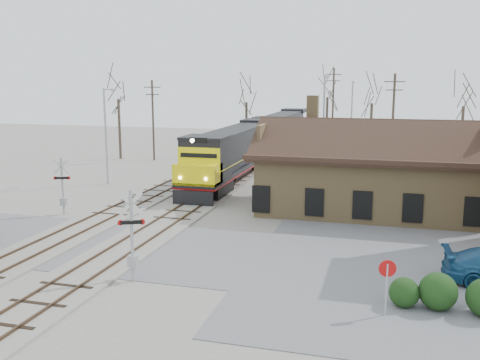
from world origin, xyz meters
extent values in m
plane|color=gray|center=(0.00, 0.00, 0.00)|extent=(140.00, 140.00, 0.00)
cube|color=#59595E|center=(0.00, 0.00, 0.01)|extent=(60.00, 9.00, 0.03)
cube|color=#59595E|center=(18.00, 4.00, 0.02)|extent=(22.00, 26.00, 0.03)
cube|color=gray|center=(0.00, 15.00, 0.06)|extent=(3.40, 90.00, 0.12)
cube|color=#473323|center=(-0.72, 15.00, 0.17)|extent=(0.08, 90.00, 0.14)
cube|color=#473323|center=(0.72, 15.00, 0.17)|extent=(0.08, 90.00, 0.14)
cube|color=gray|center=(-4.50, 15.00, 0.06)|extent=(3.40, 90.00, 0.12)
cube|color=#473323|center=(-5.22, 15.00, 0.17)|extent=(0.08, 90.00, 0.14)
cube|color=#473323|center=(-3.78, 15.00, 0.17)|extent=(0.08, 90.00, 0.14)
cube|color=#997C4F|center=(12.00, 12.00, 2.00)|extent=(14.00, 8.00, 4.00)
cube|color=black|center=(12.00, 12.00, 4.10)|extent=(15.20, 9.20, 0.30)
cube|color=black|center=(12.00, 9.70, 5.10)|extent=(15.00, 4.71, 2.66)
cube|color=black|center=(12.00, 14.30, 5.10)|extent=(15.00, 4.71, 2.66)
cube|color=#997C4F|center=(8.00, 13.50, 6.80)|extent=(0.80, 0.80, 2.20)
cube|color=black|center=(0.00, 13.84, 0.60)|extent=(2.71, 4.34, 1.08)
cube|color=black|center=(0.00, 27.94, 0.60)|extent=(2.71, 4.34, 1.08)
cube|color=black|center=(0.00, 20.89, 1.46)|extent=(3.25, 21.70, 0.38)
cube|color=maroon|center=(0.00, 20.89, 1.23)|extent=(3.27, 21.70, 0.13)
cube|color=black|center=(0.00, 22.24, 3.15)|extent=(2.82, 15.73, 3.04)
cube|color=black|center=(0.00, 12.86, 3.15)|extent=(3.25, 3.04, 3.04)
cube|color=yellow|center=(0.00, 11.01, 2.22)|extent=(3.25, 1.95, 1.52)
cube|color=black|center=(0.00, 9.94, 0.60)|extent=(3.04, 0.25, 1.08)
cylinder|color=#FFF2CC|center=(0.00, 10.02, 4.77)|extent=(0.30, 0.10, 0.30)
cube|color=black|center=(0.00, 36.03, 0.60)|extent=(2.71, 4.34, 1.08)
cube|color=black|center=(0.00, 50.13, 0.60)|extent=(2.71, 4.34, 1.08)
cube|color=black|center=(0.00, 43.08, 1.46)|extent=(3.25, 21.70, 0.38)
cube|color=maroon|center=(0.00, 43.08, 1.23)|extent=(3.27, 21.70, 0.13)
cube|color=black|center=(0.00, 44.44, 3.15)|extent=(2.82, 15.73, 3.04)
cube|color=black|center=(0.00, 35.06, 3.15)|extent=(3.25, 3.04, 3.04)
cube|color=black|center=(0.00, 33.21, 2.22)|extent=(3.25, 1.95, 1.52)
cube|color=black|center=(0.00, 32.14, 0.60)|extent=(3.04, 0.25, 1.08)
cylinder|color=#A5A8AD|center=(2.49, -4.49, 2.12)|extent=(0.15, 0.15, 4.25)
cube|color=silver|center=(2.49, -4.49, 3.61)|extent=(1.03, 0.48, 1.11)
cube|color=silver|center=(2.49, -4.49, 3.61)|extent=(1.03, 0.48, 1.11)
cube|color=black|center=(2.49, -4.49, 2.76)|extent=(0.93, 0.52, 0.16)
cylinder|color=#B20C0C|center=(2.05, -4.68, 2.76)|extent=(0.27, 0.18, 0.25)
cylinder|color=#B20C0C|center=(2.93, -4.29, 2.76)|extent=(0.27, 0.18, 0.25)
cube|color=#A5A8AD|center=(2.49, -4.49, 0.96)|extent=(0.42, 0.32, 0.53)
cylinder|color=#A5A8AD|center=(-7.62, 5.40, 1.95)|extent=(0.14, 0.14, 3.89)
cube|color=silver|center=(-7.62, 5.40, 3.31)|extent=(0.97, 0.39, 1.02)
cube|color=silver|center=(-7.62, 5.40, 3.31)|extent=(0.97, 0.39, 1.02)
cube|color=black|center=(-7.62, 5.40, 2.53)|extent=(0.87, 0.44, 0.15)
cylinder|color=#B20C0C|center=(-7.20, 5.55, 2.53)|extent=(0.25, 0.16, 0.23)
cylinder|color=#B20C0C|center=(-8.03, 5.25, 2.53)|extent=(0.25, 0.16, 0.23)
cube|color=#A5A8AD|center=(-7.62, 5.40, 0.88)|extent=(0.39, 0.29, 0.49)
cylinder|color=#A5A8AD|center=(13.53, -5.24, 1.06)|extent=(0.08, 0.08, 2.12)
cylinder|color=#B20C0C|center=(13.53, -5.24, 1.93)|extent=(0.67, 0.19, 0.68)
sphere|color=black|center=(14.24, -4.15, 0.61)|extent=(1.22, 1.22, 1.22)
sphere|color=black|center=(15.52, -4.06, 0.75)|extent=(1.51, 1.51, 1.51)
cylinder|color=#A5A8AD|center=(-10.17, 15.94, 4.15)|extent=(0.18, 0.18, 8.31)
cylinder|color=#A5A8AD|center=(-10.17, 16.84, 8.21)|extent=(0.12, 1.80, 0.12)
cube|color=#A5A8AD|center=(-10.17, 17.64, 8.11)|extent=(0.25, 0.50, 0.12)
cylinder|color=#A5A8AD|center=(7.76, 22.56, 4.72)|extent=(0.18, 0.18, 9.44)
cylinder|color=#A5A8AD|center=(7.76, 23.46, 9.34)|extent=(0.12, 1.80, 0.12)
cube|color=#A5A8AD|center=(7.76, 24.26, 9.24)|extent=(0.25, 0.50, 0.12)
cylinder|color=#A5A8AD|center=(9.22, 37.83, 4.46)|extent=(0.18, 0.18, 8.92)
cylinder|color=#A5A8AD|center=(9.22, 38.73, 8.82)|extent=(0.12, 1.80, 0.12)
cube|color=#A5A8AD|center=(9.22, 39.53, 8.72)|extent=(0.25, 0.50, 0.12)
cylinder|color=#382D23|center=(-12.20, 30.14, 4.51)|extent=(0.24, 0.24, 9.01)
cube|color=#382D23|center=(-12.20, 30.14, 8.21)|extent=(2.00, 0.10, 0.10)
cube|color=#382D23|center=(-12.20, 30.14, 7.41)|extent=(1.60, 0.10, 0.10)
cylinder|color=#382D23|center=(6.40, 44.37, 5.25)|extent=(0.24, 0.24, 10.50)
cube|color=#382D23|center=(6.40, 44.37, 9.70)|extent=(2.00, 0.10, 0.10)
cube|color=#382D23|center=(6.40, 44.37, 8.90)|extent=(1.60, 0.10, 0.10)
cylinder|color=#382D23|center=(13.75, 29.82, 4.82)|extent=(0.24, 0.24, 9.63)
cube|color=#382D23|center=(13.75, 29.82, 8.83)|extent=(2.00, 0.10, 0.10)
cube|color=#382D23|center=(13.75, 29.82, 8.03)|extent=(1.60, 0.10, 0.10)
cylinder|color=#382D23|center=(-16.48, 30.25, 3.43)|extent=(0.32, 0.32, 6.87)
cylinder|color=#382D23|center=(-3.76, 39.37, 3.14)|extent=(0.32, 0.32, 6.27)
cylinder|color=#382D23|center=(5.55, 45.51, 3.41)|extent=(0.32, 0.32, 6.81)
cylinder|color=#382D23|center=(11.40, 39.40, 3.17)|extent=(0.32, 0.32, 6.33)
cylinder|color=#382D23|center=(21.19, 37.76, 3.10)|extent=(0.32, 0.32, 6.20)
camera|label=1|loc=(13.26, -25.36, 8.97)|focal=40.00mm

